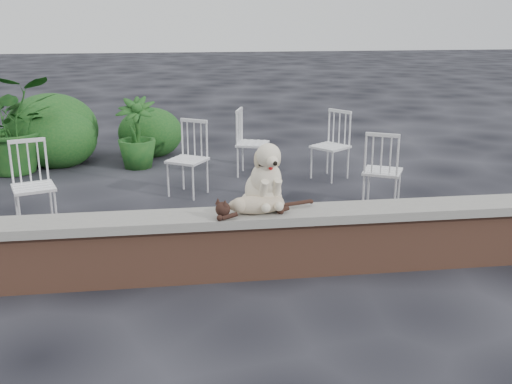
{
  "coord_description": "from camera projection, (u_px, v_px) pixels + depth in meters",
  "views": [
    {
      "loc": [
        -1.0,
        -4.79,
        2.24
      ],
      "look_at": [
        -0.3,
        0.2,
        0.7
      ],
      "focal_mm": 41.61,
      "sensor_mm": 36.0,
      "label": 1
    }
  ],
  "objects": [
    {
      "name": "chair_d",
      "position": [
        330.0,
        145.0,
        8.16
      ],
      "size": [
        0.79,
        0.79,
        0.94
      ],
      "primitive_type": null,
      "rotation": [
        0.0,
        0.0,
        -0.92
      ],
      "color": "white",
      "rests_on": "ground"
    },
    {
      "name": "cat",
      "position": [
        256.0,
        203.0,
        5.05
      ],
      "size": [
        1.12,
        0.46,
        0.18
      ],
      "primitive_type": null,
      "rotation": [
        0.0,
        0.0,
        0.19
      ],
      "color": "tan",
      "rests_on": "capstone"
    },
    {
      "name": "chair_e",
      "position": [
        253.0,
        142.0,
        8.34
      ],
      "size": [
        0.71,
        0.71,
        0.94
      ],
      "primitive_type": null,
      "rotation": [
        0.0,
        0.0,
        1.26
      ],
      "color": "white",
      "rests_on": "ground"
    },
    {
      "name": "capstone",
      "position": [
        293.0,
        215.0,
        5.17
      ],
      "size": [
        6.2,
        0.4,
        0.08
      ],
      "primitive_type": "cube",
      "color": "slate",
      "rests_on": "brick_wall"
    },
    {
      "name": "shrubbery",
      "position": [
        74.0,
        133.0,
        9.14
      ],
      "size": [
        2.7,
        1.48,
        1.11
      ],
      "color": "#134318",
      "rests_on": "ground"
    },
    {
      "name": "ground",
      "position": [
        292.0,
        271.0,
        5.32
      ],
      "size": [
        60.0,
        60.0,
        0.0
      ],
      "primitive_type": "plane",
      "color": "black",
      "rests_on": "ground"
    },
    {
      "name": "brick_wall",
      "position": [
        292.0,
        246.0,
        5.25
      ],
      "size": [
        6.0,
        0.3,
        0.5
      ],
      "primitive_type": "cube",
      "color": "brown",
      "rests_on": "ground"
    },
    {
      "name": "chair_c",
      "position": [
        383.0,
        170.0,
        6.9
      ],
      "size": [
        0.76,
        0.76,
        0.94
      ],
      "primitive_type": null,
      "rotation": [
        0.0,
        0.0,
        2.66
      ],
      "color": "white",
      "rests_on": "ground"
    },
    {
      "name": "dog",
      "position": [
        263.0,
        174.0,
        5.14
      ],
      "size": [
        0.5,
        0.6,
        0.62
      ],
      "primitive_type": null,
      "rotation": [
        0.0,
        0.0,
        0.19
      ],
      "color": "beige",
      "rests_on": "capstone"
    },
    {
      "name": "potted_plant_b",
      "position": [
        136.0,
        133.0,
        8.73
      ],
      "size": [
        0.67,
        0.67,
        1.04
      ],
      "primitive_type": "imported",
      "rotation": [
        0.0,
        0.0,
        -0.16
      ],
      "color": "#134318",
      "rests_on": "ground"
    },
    {
      "name": "chair_b",
      "position": [
        187.0,
        159.0,
        7.42
      ],
      "size": [
        0.77,
        0.77,
        0.94
      ],
      "primitive_type": null,
      "rotation": [
        0.0,
        0.0,
        -0.57
      ],
      "color": "white",
      "rests_on": "ground"
    },
    {
      "name": "potted_plant_a",
      "position": [
        14.0,
        124.0,
        8.42
      ],
      "size": [
        1.46,
        1.32,
        1.41
      ],
      "primitive_type": "imported",
      "rotation": [
        0.0,
        0.0,
        0.19
      ],
      "color": "#134318",
      "rests_on": "ground"
    },
    {
      "name": "chair_a",
      "position": [
        33.0,
        186.0,
        6.27
      ],
      "size": [
        0.71,
        0.71,
        0.94
      ],
      "primitive_type": null,
      "rotation": [
        0.0,
        0.0,
        0.32
      ],
      "color": "white",
      "rests_on": "ground"
    }
  ]
}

